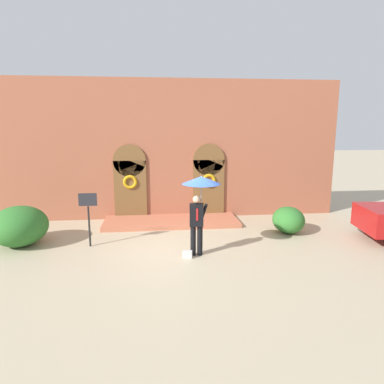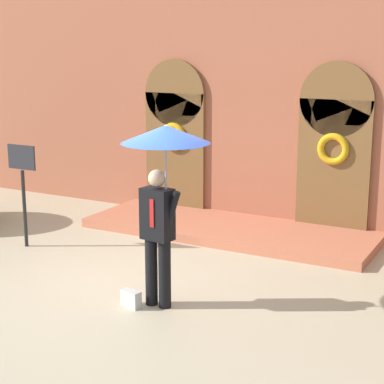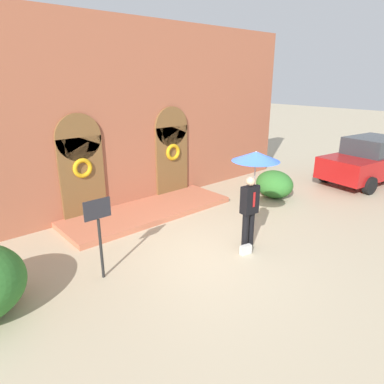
{
  "view_description": "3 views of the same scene",
  "coord_description": "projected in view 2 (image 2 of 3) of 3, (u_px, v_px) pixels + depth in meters",
  "views": [
    {
      "loc": [
        -0.58,
        -9.88,
        3.79
      ],
      "look_at": [
        0.68,
        1.78,
        1.49
      ],
      "focal_mm": 32.0,
      "sensor_mm": 36.0,
      "label": 1
    },
    {
      "loc": [
        4.68,
        -6.98,
        3.3
      ],
      "look_at": [
        -0.04,
        1.74,
        1.03
      ],
      "focal_mm": 60.0,
      "sensor_mm": 36.0,
      "label": 2
    },
    {
      "loc": [
        -5.38,
        -5.09,
        3.96
      ],
      "look_at": [
        0.44,
        1.55,
        0.98
      ],
      "focal_mm": 32.0,
      "sensor_mm": 36.0,
      "label": 3
    }
  ],
  "objects": [
    {
      "name": "handbag",
      "position": [
        131.0,
        299.0,
        8.27
      ],
      "size": [
        0.3,
        0.18,
        0.22
      ],
      "primitive_type": "cube",
      "rotation": [
        0.0,
        0.0,
        -0.22
      ],
      "color": "#B7B7B2",
      "rests_on": "ground"
    },
    {
      "name": "person_with_umbrella",
      "position": [
        163.0,
        161.0,
        7.86
      ],
      "size": [
        1.1,
        1.1,
        2.36
      ],
      "color": "black",
      "rests_on": "ground"
    },
    {
      "name": "sign_post",
      "position": [
        23.0,
        179.0,
        10.54
      ],
      "size": [
        0.56,
        0.06,
        1.72
      ],
      "color": "black",
      "rests_on": "ground"
    },
    {
      "name": "ground_plane",
      "position": [
        135.0,
        289.0,
        8.89
      ],
      "size": [
        80.0,
        80.0,
        0.0
      ],
      "primitive_type": "plane",
      "color": "tan"
    },
    {
      "name": "building_facade",
      "position": [
        256.0,
        80.0,
        11.85
      ],
      "size": [
        14.0,
        2.3,
        5.6
      ],
      "color": "#9E563D",
      "rests_on": "ground"
    }
  ]
}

